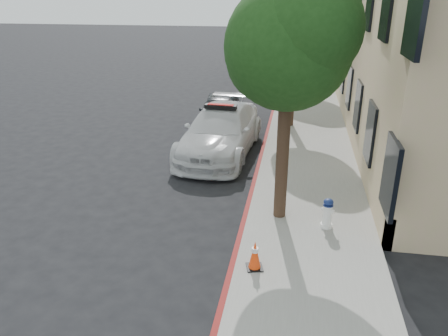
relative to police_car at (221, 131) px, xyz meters
name	(u,v)px	position (x,y,z in m)	size (l,w,h in m)	color
ground	(187,181)	(-0.60, -2.59, -0.81)	(120.00, 120.00, 0.00)	black
sidewalk	(306,104)	(3.00, 7.41, -0.74)	(3.20, 50.00, 0.15)	gray
curb_strip	(275,103)	(1.46, 7.41, -0.74)	(0.12, 50.00, 0.15)	maroon
tree_near	(290,46)	(2.33, -4.61, 3.46)	(2.92, 2.82, 5.62)	black
tree_mid	(296,24)	(2.33, 3.39, 3.35)	(2.77, 2.64, 5.43)	black
tree_far	(299,9)	(2.33, 11.39, 3.57)	(3.10, 3.00, 5.81)	black
police_car	(221,131)	(0.00, 0.00, 0.00)	(2.62, 5.71, 1.77)	silver
parked_car_mid	(221,112)	(-0.52, 2.90, -0.09)	(1.70, 4.23, 1.44)	black
parked_car_far	(254,64)	(-0.52, 15.75, -0.12)	(1.46, 4.18, 1.38)	black
fire_hydrant	(327,213)	(3.44, -4.99, -0.30)	(0.31, 0.28, 0.74)	white
traffic_cone	(255,255)	(1.93, -6.93, -0.35)	(0.39, 0.39, 0.62)	black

